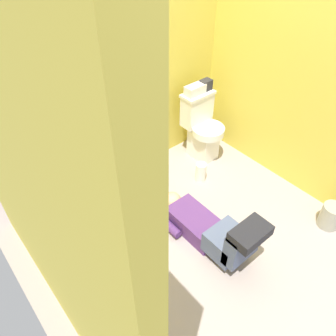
% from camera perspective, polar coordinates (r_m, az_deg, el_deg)
% --- Properties ---
extents(ground_plane, '(2.89, 3.11, 0.04)m').
position_cam_1_polar(ground_plane, '(3.10, 4.54, -10.58)').
color(ground_plane, gray).
extents(wall_back, '(2.55, 0.08, 2.40)m').
position_cam_1_polar(wall_back, '(3.04, -9.13, 17.30)').
color(wall_back, gold).
rests_on(wall_back, ground_plane).
extents(wall_left, '(0.08, 2.11, 2.40)m').
position_cam_1_polar(wall_left, '(1.79, -23.32, -5.38)').
color(wall_left, gold).
rests_on(wall_left, ground_plane).
extents(wall_right, '(0.08, 2.11, 2.40)m').
position_cam_1_polar(wall_right, '(3.19, 22.78, 15.84)').
color(wall_right, gold).
rests_on(wall_right, ground_plane).
extents(toilet, '(0.36, 0.46, 0.75)m').
position_cam_1_polar(toilet, '(3.65, 5.85, 7.00)').
color(toilet, silver).
rests_on(toilet, ground_plane).
extents(vanity_cabinet, '(0.60, 0.53, 0.82)m').
position_cam_1_polar(vanity_cabinet, '(2.90, -15.73, -3.94)').
color(vanity_cabinet, silver).
rests_on(vanity_cabinet, ground_plane).
extents(faucet, '(0.02, 0.02, 0.10)m').
position_cam_1_polar(faucet, '(2.73, -18.90, 4.47)').
color(faucet, silver).
rests_on(faucet, vanity_cabinet).
extents(person_plumber, '(0.39, 1.06, 0.52)m').
position_cam_1_polar(person_plumber, '(2.86, 7.33, -10.50)').
color(person_plumber, '#512D6B').
rests_on(person_plumber, ground_plane).
extents(tissue_box, '(0.22, 0.11, 0.10)m').
position_cam_1_polar(tissue_box, '(3.46, 4.72, 13.34)').
color(tissue_box, silver).
rests_on(tissue_box, toilet).
extents(toiletry_bag, '(0.12, 0.09, 0.11)m').
position_cam_1_polar(toiletry_bag, '(3.55, 6.54, 14.09)').
color(toiletry_bag, '#26262D').
rests_on(toiletry_bag, toilet).
extents(soap_dispenser, '(0.06, 0.06, 0.17)m').
position_cam_1_polar(soap_dispenser, '(2.66, -22.41, 2.93)').
color(soap_dispenser, '#43984F').
rests_on(soap_dispenser, vanity_cabinet).
extents(bottle_green, '(0.06, 0.06, 0.15)m').
position_cam_1_polar(bottle_green, '(2.66, -20.63, 3.70)').
color(bottle_green, '#51A44B').
rests_on(bottle_green, vanity_cabinet).
extents(bottle_clear, '(0.05, 0.05, 0.12)m').
position_cam_1_polar(bottle_clear, '(2.71, -19.53, 4.37)').
color(bottle_clear, silver).
rests_on(bottle_clear, vanity_cabinet).
extents(bottle_blue, '(0.06, 0.06, 0.15)m').
position_cam_1_polar(bottle_blue, '(2.68, -17.85, 4.65)').
color(bottle_blue, '#3A65B0').
rests_on(bottle_blue, vanity_cabinet).
extents(bottle_white, '(0.05, 0.05, 0.17)m').
position_cam_1_polar(bottle_white, '(2.73, -16.93, 5.82)').
color(bottle_white, silver).
rests_on(bottle_white, vanity_cabinet).
extents(trash_can, '(0.19, 0.19, 0.24)m').
position_cam_1_polar(trash_can, '(3.35, 26.32, -7.46)').
color(trash_can, '#9E9C89').
rests_on(trash_can, ground_plane).
extents(paper_towel_roll, '(0.11, 0.11, 0.21)m').
position_cam_1_polar(paper_towel_roll, '(3.47, 5.69, -0.67)').
color(paper_towel_roll, white).
rests_on(paper_towel_roll, ground_plane).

